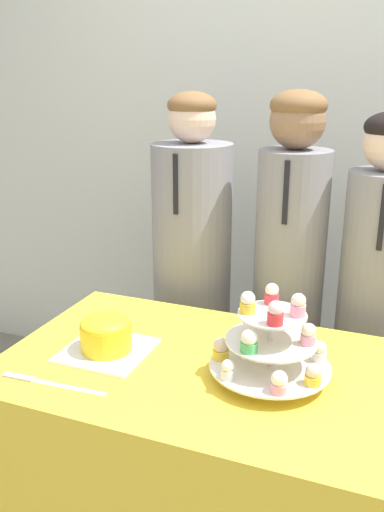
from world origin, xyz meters
name	(u,v)px	position (x,y,z in m)	size (l,w,h in m)	color
wall_back	(322,125)	(0.00, 1.56, 1.35)	(9.00, 0.06, 2.70)	silver
table	(237,481)	(0.00, 0.37, 0.38)	(1.40, 0.74, 0.76)	yellow
round_cake	(106,335)	(-0.41, 0.33, 0.82)	(0.25, 0.25, 0.12)	white
cake_knife	(36,381)	(-0.50, 0.11, 0.76)	(0.32, 0.03, 0.01)	silver
cupcake_stand	(271,342)	(0.08, 0.37, 0.87)	(0.33, 0.33, 0.26)	silver
student_0	(192,291)	(-0.40, 1.00, 0.71)	(0.32, 0.32, 1.50)	gray
student_1	(288,297)	(0.00, 1.00, 0.74)	(0.27, 0.27, 1.51)	gray
student_2	(372,319)	(0.32, 1.00, 0.70)	(0.26, 0.27, 1.45)	gray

